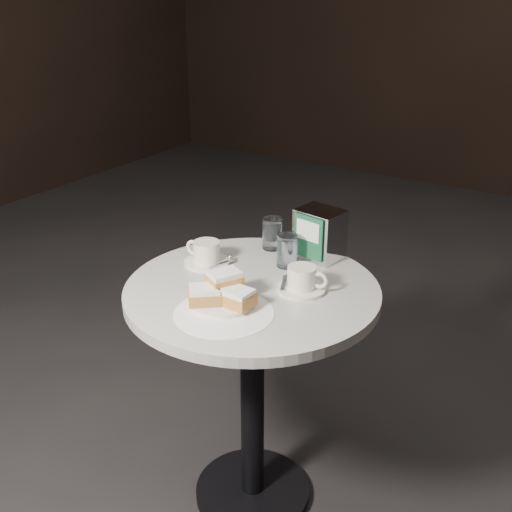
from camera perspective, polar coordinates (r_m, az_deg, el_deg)
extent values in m
plane|color=black|center=(2.19, -0.30, -20.41)|extent=(7.00, 7.00, 0.00)
cylinder|color=black|center=(2.18, -0.30, -20.13)|extent=(0.36, 0.36, 0.03)
cylinder|color=black|center=(1.95, -0.33, -12.76)|extent=(0.07, 0.07, 0.70)
cylinder|color=silver|center=(1.76, -0.35, -3.20)|extent=(0.70, 0.70, 0.03)
cylinder|color=white|center=(1.62, -2.87, -5.09)|extent=(0.33, 0.33, 0.00)
cylinder|color=white|center=(1.66, -3.06, -4.11)|extent=(0.22, 0.22, 0.01)
cube|color=#BC7B3A|center=(1.65, -4.58, -3.63)|extent=(0.11, 0.10, 0.03)
cube|color=white|center=(1.64, -4.60, -2.96)|extent=(0.10, 0.10, 0.01)
cube|color=#C4843C|center=(1.63, -1.70, -3.85)|extent=(0.09, 0.07, 0.03)
cube|color=white|center=(1.62, -1.71, -3.18)|extent=(0.08, 0.06, 0.01)
cube|color=gold|center=(1.66, -2.80, -2.27)|extent=(0.10, 0.11, 0.03)
cube|color=white|center=(1.65, -2.81, -1.60)|extent=(0.09, 0.10, 0.01)
cylinder|color=white|center=(1.89, -4.38, -0.55)|extent=(0.13, 0.13, 0.01)
cylinder|color=white|center=(1.88, -4.41, 0.41)|extent=(0.08, 0.08, 0.06)
cylinder|color=#8F664E|center=(1.87, -4.44, 1.10)|extent=(0.07, 0.07, 0.00)
torus|color=white|center=(1.91, -5.61, 0.74)|extent=(0.05, 0.01, 0.05)
cube|color=silver|center=(1.86, -3.13, -0.70)|extent=(0.04, 0.09, 0.00)
sphere|color=silver|center=(1.89, -2.31, -0.13)|extent=(0.02, 0.02, 0.02)
cylinder|color=white|center=(1.74, 4.04, -2.91)|extent=(0.15, 0.15, 0.01)
cylinder|color=white|center=(1.72, 4.08, -1.89)|extent=(0.09, 0.09, 0.06)
cylinder|color=brown|center=(1.71, 4.10, -1.15)|extent=(0.08, 0.08, 0.00)
torus|color=silver|center=(1.71, 5.65, -2.17)|extent=(0.05, 0.02, 0.05)
cube|color=#B2B3B7|center=(1.75, 2.48, -2.41)|extent=(0.05, 0.09, 0.00)
sphere|color=#B1B1B6|center=(1.79, 3.00, -1.72)|extent=(0.02, 0.02, 0.02)
cylinder|color=white|center=(1.97, 1.46, 2.03)|extent=(0.08, 0.08, 0.10)
cylinder|color=silver|center=(1.97, 1.46, 1.93)|extent=(0.07, 0.07, 0.08)
cylinder|color=white|center=(1.86, 2.78, 0.49)|extent=(0.07, 0.07, 0.10)
cylinder|color=white|center=(1.86, 2.77, 0.39)|extent=(0.06, 0.06, 0.08)
cube|color=silver|center=(1.91, 5.69, 1.96)|extent=(0.14, 0.12, 0.15)
cube|color=#1A5B37|center=(1.87, 4.66, 1.65)|extent=(0.10, 0.02, 0.13)
cube|color=white|center=(1.86, 4.63, 2.23)|extent=(0.08, 0.02, 0.06)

